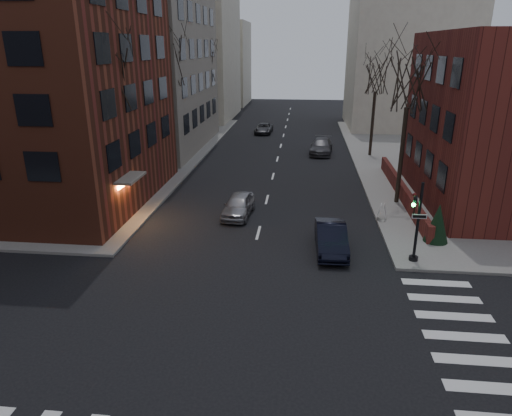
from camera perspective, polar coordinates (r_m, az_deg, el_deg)
The scene contains 21 objects.
ground at distance 15.95m, azimuth -4.30°, elevation -20.00°, with size 160.00×160.00×0.00m, color black.
building_left_brick at distance 33.71m, azimuth -27.15°, elevation 15.68°, with size 15.00×15.00×18.00m, color brown.
building_left_tan at distance 50.10m, azimuth -18.31°, elevation 23.22°, with size 18.00×18.00×28.00m, color gray.
low_wall_right at distance 33.19m, azimuth 17.76°, elevation 2.09°, with size 0.35×16.00×1.00m, color maroon.
building_distant_la at distance 69.27m, azimuth -9.00°, elevation 18.55°, with size 14.00×16.00×18.00m, color beige.
building_distant_ra at distance 63.34m, azimuth 18.30°, elevation 16.84°, with size 14.00×14.00×16.00m, color beige.
building_distant_lb at distance 85.49m, azimuth -4.58°, elevation 17.56°, with size 10.00×12.00×14.00m, color beige.
traffic_signal at distance 23.27m, azimuth 19.37°, elevation -2.26°, with size 0.76×0.44×4.00m.
tree_left_a at distance 28.39m, azimuth -17.88°, elevation 15.39°, with size 4.18×4.18×10.26m.
tree_left_b at distance 39.67m, azimuth -10.90°, elevation 17.58°, with size 4.40×4.40×10.80m.
tree_left_c at distance 53.27m, azimuth -6.41°, elevation 17.32°, with size 3.96×3.96×9.72m.
tree_right_a at distance 30.79m, azimuth 18.64°, elevation 14.75°, with size 3.96×3.96×9.72m.
tree_right_b at distance 44.57m, azimuth 14.84°, elevation 15.79°, with size 3.74×3.74×9.18m.
streetlamp_near at distance 36.14m, azimuth -11.29°, elevation 9.91°, with size 0.36×0.36×6.28m.
streetlamp_far at distance 55.39m, azimuth -5.19°, elevation 13.51°, with size 0.36×0.36×6.28m.
parked_sedan at distance 24.04m, azimuth 9.36°, elevation -3.71°, with size 1.53×4.38×1.44m, color black.
car_lane_silver at distance 28.64m, azimuth -2.22°, elevation 0.36°, with size 1.62×4.02×1.37m, color #99999E.
car_lane_gray at distance 45.81m, azimuth 8.17°, elevation 7.64°, with size 2.03×4.99×1.45m, color #3F3E43.
car_lane_far at distance 56.21m, azimuth 0.97°, elevation 9.92°, with size 1.94×4.20×1.17m, color #3B3A3F.
sandwich_board at distance 28.71m, azimuth 15.49°, elevation -0.43°, with size 0.43×0.60×0.97m, color white.
evergreen_shrub at distance 26.20m, azimuth 21.75°, elevation -1.75°, with size 1.28×1.28×2.13m, color black.
Camera 1 is at (2.40, -12.04, 10.19)m, focal length 32.00 mm.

